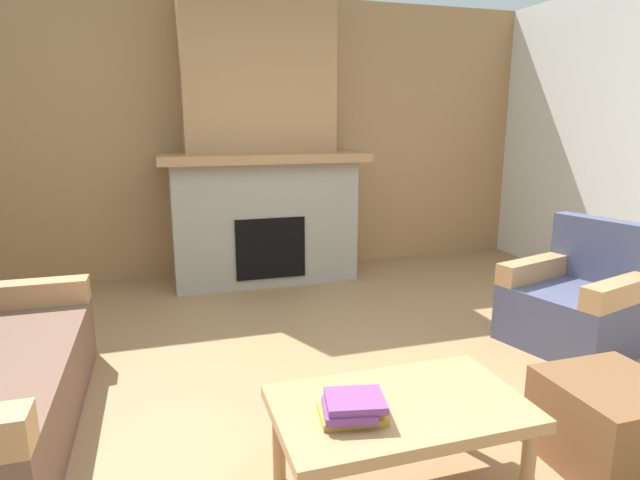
{
  "coord_description": "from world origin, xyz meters",
  "views": [
    {
      "loc": [
        -0.96,
        -2.39,
        1.52
      ],
      "look_at": [
        -0.01,
        0.69,
        0.79
      ],
      "focal_mm": 29.76,
      "sensor_mm": 36.0,
      "label": 1
    }
  ],
  "objects_px": {
    "fireplace": "(260,159)",
    "ottoman": "(611,423)",
    "armchair": "(579,303)",
    "coffee_table": "(399,414)"
  },
  "relations": [
    {
      "from": "fireplace",
      "to": "ottoman",
      "type": "bearing_deg",
      "value": -74.87
    },
    {
      "from": "fireplace",
      "to": "armchair",
      "type": "relative_size",
      "value": 2.89
    },
    {
      "from": "armchair",
      "to": "coffee_table",
      "type": "height_order",
      "value": "armchair"
    },
    {
      "from": "armchair",
      "to": "coffee_table",
      "type": "xyz_separation_m",
      "value": [
        -1.87,
        -1.05,
        0.08
      ]
    },
    {
      "from": "ottoman",
      "to": "armchair",
      "type": "bearing_deg",
      "value": 52.71
    },
    {
      "from": "coffee_table",
      "to": "ottoman",
      "type": "bearing_deg",
      "value": -4.73
    },
    {
      "from": "fireplace",
      "to": "armchair",
      "type": "distance_m",
      "value": 2.98
    },
    {
      "from": "fireplace",
      "to": "armchair",
      "type": "xyz_separation_m",
      "value": [
        1.77,
        -2.23,
        -0.87
      ]
    },
    {
      "from": "fireplace",
      "to": "armchair",
      "type": "bearing_deg",
      "value": -51.49
    },
    {
      "from": "fireplace",
      "to": "coffee_table",
      "type": "distance_m",
      "value": 3.38
    }
  ]
}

